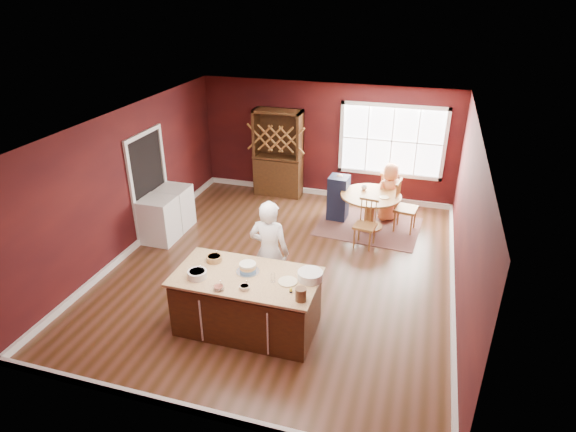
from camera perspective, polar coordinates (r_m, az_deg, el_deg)
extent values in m
plane|color=brown|center=(8.85, -0.67, -6.09)|extent=(7.00, 7.00, 0.00)
plane|color=white|center=(7.76, -0.77, 11.06)|extent=(7.00, 7.00, 0.00)
plane|color=black|center=(11.39, 4.56, 8.82)|extent=(6.00, 0.00, 6.00)
plane|color=black|center=(5.44, -11.97, -12.71)|extent=(6.00, 0.00, 6.00)
plane|color=black|center=(9.48, -18.36, 3.93)|extent=(0.00, 7.00, 7.00)
plane|color=black|center=(7.94, 20.45, -0.72)|extent=(0.00, 7.00, 7.00)
cube|color=#332113|center=(7.24, -4.86, -10.42)|extent=(2.01, 1.01, 0.83)
cube|color=#E7CC80|center=(6.96, -5.01, -7.20)|extent=(2.09, 1.09, 0.04)
cylinder|color=brown|center=(10.38, 9.50, -1.17)|extent=(0.58, 0.58, 0.04)
cylinder|color=brown|center=(10.24, 9.64, 0.50)|extent=(0.21, 0.21, 0.67)
cylinder|color=brown|center=(10.08, 9.80, 2.42)|extent=(1.25, 1.25, 0.04)
imported|color=white|center=(7.57, -2.22, -4.32)|extent=(0.65, 0.42, 1.76)
cylinder|color=white|center=(6.98, -10.70, -6.80)|extent=(0.28, 0.28, 0.11)
cylinder|color=#977248|center=(7.33, -8.74, -5.00)|extent=(0.23, 0.23, 0.09)
cylinder|color=silver|center=(6.69, -8.23, -8.43)|extent=(0.16, 0.16, 0.06)
cylinder|color=beige|center=(6.66, -5.17, -8.42)|extent=(0.15, 0.15, 0.06)
cylinder|color=silver|center=(6.76, -1.81, -7.31)|extent=(0.07, 0.07, 0.14)
cylinder|color=#F0EEBB|center=(6.78, -0.02, -7.79)|extent=(0.27, 0.27, 0.02)
cylinder|color=white|center=(6.82, 2.65, -7.05)|extent=(0.36, 0.36, 0.12)
cylinder|color=brown|center=(6.39, 1.52, -9.27)|extent=(0.15, 0.15, 0.18)
cube|color=brown|center=(10.39, 9.50, -1.24)|extent=(2.21, 1.77, 0.01)
imported|color=#E78450|center=(10.55, 11.91, 2.79)|extent=(0.74, 0.71, 1.28)
cylinder|color=beige|center=(9.97, 11.34, 2.16)|extent=(0.20, 0.20, 0.01)
imported|color=white|center=(10.27, 9.01, 3.32)|extent=(0.15, 0.15, 0.09)
cube|color=#352112|center=(11.50, -1.18, 7.43)|extent=(1.13, 0.47, 2.08)
cube|color=white|center=(9.85, -15.02, -0.47)|extent=(0.63, 0.61, 0.91)
cube|color=silver|center=(10.35, -13.24, 1.01)|extent=(0.62, 0.60, 0.90)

